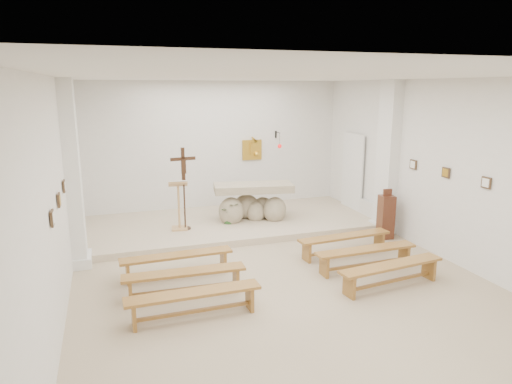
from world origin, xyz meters
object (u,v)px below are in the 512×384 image
object	(u,v)px
bench_left_front	(177,260)
bench_right_third	(391,270)
donation_pedestal	(386,217)
crucifix_stand	(184,183)
lectern	(179,205)
bench_left_third	(194,298)
altar	(252,204)
bench_left_second	(185,277)
bench_right_front	(344,240)
bench_right_second	(366,254)

from	to	relation	value
bench_left_front	bench_right_third	bearing A→B (deg)	-27.14
bench_right_third	donation_pedestal	bearing A→B (deg)	51.54
crucifix_stand	bench_right_third	size ratio (longest dim) A/B	0.93
lectern	bench_left_third	world-z (taller)	lectern
lectern	bench_left_front	distance (m)	2.38
altar	bench_left_second	xyz separation A→B (m)	(-2.25, -3.35, -0.21)
donation_pedestal	bench_right_front	world-z (taller)	donation_pedestal
bench_right_third	bench_right_second	bearing A→B (deg)	83.25
bench_right_second	bench_left_third	world-z (taller)	same
donation_pedestal	bench_right_second	size ratio (longest dim) A/B	0.57
altar	bench_left_front	distance (m)	3.41
lectern	bench_right_front	world-z (taller)	lectern
bench_right_front	bench_right_second	size ratio (longest dim) A/B	1.01
bench_left_front	bench_left_third	size ratio (longest dim) A/B	1.00
altar	bench_left_second	world-z (taller)	altar
bench_left_second	bench_left_third	distance (m)	0.81
bench_left_second	bench_right_third	xyz separation A→B (m)	(3.38, -0.81, 0.00)
altar	crucifix_stand	bearing A→B (deg)	-161.53
lectern	bench_right_third	world-z (taller)	lectern
crucifix_stand	bench_right_third	bearing A→B (deg)	-60.75
bench_left_second	bench_left_third	size ratio (longest dim) A/B	1.00
lectern	crucifix_stand	size ratio (longest dim) A/B	0.62
altar	bench_right_front	bearing A→B (deg)	-56.36
donation_pedestal	crucifix_stand	bearing A→B (deg)	166.05
bench_left_front	bench_right_second	size ratio (longest dim) A/B	1.00
crucifix_stand	bench_left_front	xyz separation A→B (m)	(-0.54, -2.29, -0.92)
altar	bench_right_third	distance (m)	4.31
bench_right_front	bench_left_third	size ratio (longest dim) A/B	1.01
donation_pedestal	bench_right_second	world-z (taller)	donation_pedestal
lectern	bench_left_front	bearing A→B (deg)	-92.50
donation_pedestal	bench_right_front	distance (m)	1.57
lectern	bench_left_front	xyz separation A→B (m)	(-0.41, -2.31, -0.41)
lectern	donation_pedestal	size ratio (longest dim) A/B	1.03
bench_left_second	bench_left_third	bearing A→B (deg)	-88.04
bench_right_second	bench_left_third	bearing A→B (deg)	-167.99
lectern	bench_right_second	world-z (taller)	lectern
altar	bench_left_second	distance (m)	4.04
altar	bench_right_third	bearing A→B (deg)	-65.08
bench_left_front	bench_right_second	world-z (taller)	same
crucifix_stand	bench_right_front	size ratio (longest dim) A/B	0.93
bench_left_front	bench_right_third	size ratio (longest dim) A/B	0.99
bench_right_third	bench_left_second	bearing A→B (deg)	159.86
bench_left_second	bench_right_second	world-z (taller)	same
lectern	bench_left_second	xyz separation A→B (m)	(-0.41, -3.11, -0.41)
bench_right_front	bench_left_second	size ratio (longest dim) A/B	1.00
bench_left_second	bench_right_third	distance (m)	3.48
bench_right_front	bench_right_second	world-z (taller)	same
altar	lectern	distance (m)	1.86
crucifix_stand	bench_left_second	bearing A→B (deg)	-106.79
lectern	bench_right_second	xyz separation A→B (m)	(2.97, -3.11, -0.41)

